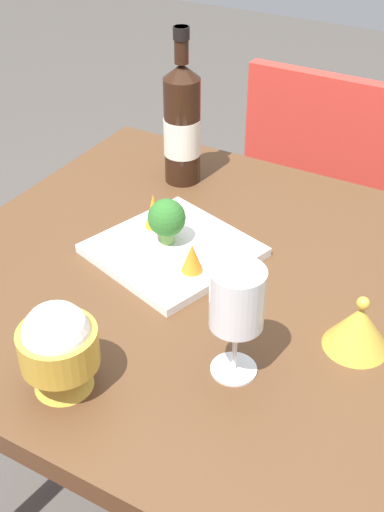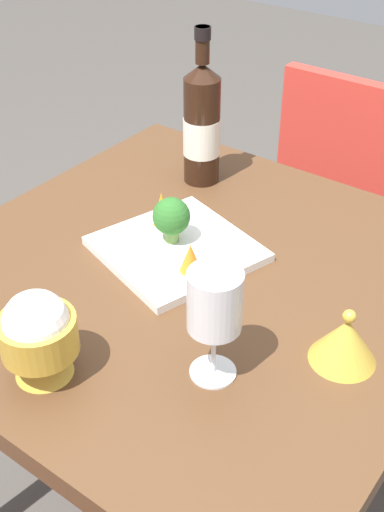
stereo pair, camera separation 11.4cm
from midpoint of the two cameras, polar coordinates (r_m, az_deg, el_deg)
name	(u,v)px [view 2 (the right image)]	position (r m, az deg, el deg)	size (l,w,h in m)	color
dining_table	(192,309)	(1.21, 2.70, -4.65)	(0.88, 0.88, 0.74)	brown
chair_by_wall	(356,185)	(1.90, 15.62, 5.84)	(0.40, 0.40, 0.85)	red
wine_bottle	(202,124)	(1.38, 3.27, 11.19)	(0.08, 0.08, 0.32)	black
wine_glass	(215,304)	(0.89, 5.66, -4.26)	(0.08, 0.08, 0.18)	white
rice_bowl	(38,334)	(0.93, -9.68, -6.80)	(0.11, 0.11, 0.14)	gold
rice_bowl_lid	(345,340)	(1.00, 16.26, -7.09)	(0.10, 0.10, 0.09)	gold
serving_plate	(177,249)	(1.19, 1.39, 0.51)	(0.31, 0.31, 0.02)	white
broccoli_floret	(171,217)	(1.18, 0.99, 3.26)	(0.07, 0.07, 0.09)	#729E4C
carrot_garnish_left	(162,208)	(1.23, 0.03, 4.02)	(0.03, 0.03, 0.07)	orange
carrot_garnish_right	(190,258)	(1.11, 2.80, -0.25)	(0.04, 0.04, 0.05)	orange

